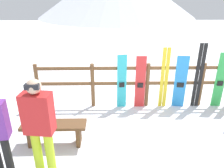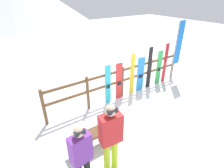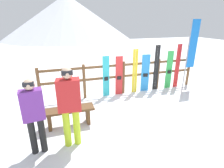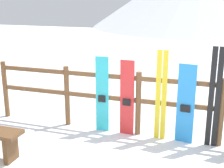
{
  "view_description": "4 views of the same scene",
  "coord_description": "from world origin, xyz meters",
  "views": [
    {
      "loc": [
        -1.02,
        -3.52,
        2.88
      ],
      "look_at": [
        -0.93,
        1.06,
        0.9
      ],
      "focal_mm": 35.0,
      "sensor_mm": 36.0,
      "label": 1
    },
    {
      "loc": [
        -3.55,
        -2.83,
        3.57
      ],
      "look_at": [
        -0.96,
        0.95,
        1.12
      ],
      "focal_mm": 28.0,
      "sensor_mm": 36.0,
      "label": 2
    },
    {
      "loc": [
        -2.26,
        -3.9,
        2.54
      ],
      "look_at": [
        -0.75,
        0.73,
        0.76
      ],
      "focal_mm": 28.0,
      "sensor_mm": 36.0,
      "label": 3
    },
    {
      "loc": [
        1.23,
        -3.52,
        2.48
      ],
      "look_at": [
        -0.29,
        1.04,
        1.11
      ],
      "focal_mm": 50.0,
      "sensor_mm": 36.0,
      "label": 4
    }
  ],
  "objects": [
    {
      "name": "snowboard_cyan",
      "position": [
        -0.67,
        1.62,
        0.71
      ],
      "size": [
        0.24,
        0.08,
        1.43
      ],
      "color": "#2DBFCC",
      "rests_on": "ground"
    },
    {
      "name": "ground_plane",
      "position": [
        0.0,
        0.0,
        0.0
      ],
      "size": [
        40.0,
        40.0,
        0.0
      ],
      "primitive_type": "plane",
      "color": "white"
    },
    {
      "name": "fence",
      "position": [
        0.0,
        1.68,
        0.71
      ],
      "size": [
        5.8,
        0.1,
        1.19
      ],
      "color": "brown",
      "rests_on": "ground"
    },
    {
      "name": "snowboard_red",
      "position": [
        -0.2,
        1.62,
        0.69
      ],
      "size": [
        0.26,
        0.06,
        1.4
      ],
      "color": "red",
      "rests_on": "ground"
    },
    {
      "name": "person_red",
      "position": [
        -2.09,
        -0.65,
        1.0
      ],
      "size": [
        0.48,
        0.3,
        1.72
      ],
      "color": "#B7D826",
      "rests_on": "ground"
    },
    {
      "name": "snowboard_blue",
      "position": [
        0.84,
        1.62,
        0.69
      ],
      "size": [
        0.31,
        0.09,
        1.4
      ],
      "color": "#288CE0",
      "rests_on": "ground"
    },
    {
      "name": "snowboard_green",
      "position": [
        1.87,
        1.62,
        0.73
      ],
      "size": [
        0.25,
        0.07,
        1.47
      ],
      "color": "green",
      "rests_on": "ground"
    },
    {
      "name": "ski_pair_black",
      "position": [
        1.29,
        1.63,
        0.86
      ],
      "size": [
        0.19,
        0.02,
        1.71
      ],
      "color": "black",
      "rests_on": "ground"
    },
    {
      "name": "bench",
      "position": [
        -2.1,
        0.1,
        0.35
      ],
      "size": [
        1.26,
        0.36,
        0.48
      ],
      "color": "brown",
      "rests_on": "ground"
    },
    {
      "name": "ski_pair_yellow",
      "position": [
        0.41,
        1.63,
        0.8
      ],
      "size": [
        0.2,
        0.02,
        1.61
      ],
      "color": "yellow",
      "rests_on": "ground"
    }
  ]
}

